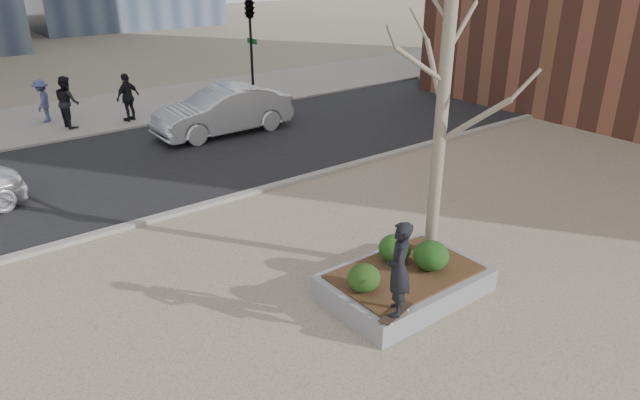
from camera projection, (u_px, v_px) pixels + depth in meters
ground at (365, 312)px, 10.40m from camera, size 120.00×120.00×0.00m
street at (151, 163)px, 17.68m from camera, size 60.00×8.00×0.02m
far_sidewalk at (83, 115)px, 22.78m from camera, size 60.00×6.00×0.02m
planter at (404, 283)px, 10.86m from camera, size 3.00×2.00×0.45m
planter_mulch at (405, 272)px, 10.76m from camera, size 2.70×1.70×0.04m
sycamore_tree at (444, 88)px, 10.20m from camera, size 2.80×2.80×6.60m
shrub_left at (364, 278)px, 10.07m from camera, size 0.59×0.59×0.50m
shrub_middle at (395, 248)px, 11.03m from camera, size 0.63×0.63×0.54m
shrub_right at (431, 256)px, 10.73m from camera, size 0.67×0.67×0.57m
skateboard at (396, 314)px, 9.51m from camera, size 0.81×0.37×0.08m
skateboarder at (399, 269)px, 9.16m from camera, size 0.71×0.70×1.65m
car_silver at (223, 111)px, 20.21m from camera, size 4.94×1.73×1.63m
car_third at (470, 67)px, 28.22m from camera, size 5.48×3.67×1.47m
pedestrian_a at (67, 102)px, 20.86m from camera, size 0.81×0.99×1.89m
pedestrian_b at (43, 101)px, 21.54m from camera, size 1.00×1.20×1.61m
pedestrian_c at (128, 97)px, 21.66m from camera, size 1.15×0.83×1.81m
traffic_light_far at (251, 50)px, 23.74m from camera, size 0.60×2.48×4.50m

